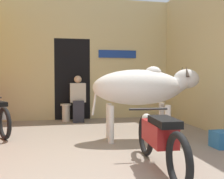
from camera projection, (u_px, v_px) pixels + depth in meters
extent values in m
cube|color=#D1BC84|center=(81.00, 19.00, 7.49)|extent=(5.15, 0.18, 1.17)
cube|color=#D1BC84|center=(21.00, 79.00, 7.22)|extent=(1.80, 0.18, 2.29)
cube|color=#D1BC84|center=(128.00, 79.00, 7.86)|extent=(2.34, 0.18, 2.29)
cube|color=black|center=(72.00, 79.00, 7.86)|extent=(1.00, 0.90, 2.29)
cube|color=navy|center=(118.00, 54.00, 7.64)|extent=(1.12, 0.03, 0.22)
cube|color=#D1BC84|center=(216.00, 53.00, 5.66)|extent=(0.18, 4.79, 3.46)
ellipsoid|color=silver|center=(138.00, 87.00, 4.98)|extent=(1.78, 0.86, 0.67)
ellipsoid|color=silver|center=(153.00, 73.00, 5.00)|extent=(0.34, 0.31, 0.25)
cylinder|color=silver|center=(178.00, 84.00, 5.07)|extent=(0.47, 0.36, 0.44)
ellipsoid|color=silver|center=(186.00, 79.00, 5.09)|extent=(0.54, 0.37, 0.38)
cylinder|color=silver|center=(95.00, 99.00, 4.90)|extent=(0.13, 0.06, 0.62)
cylinder|color=silver|center=(161.00, 120.00, 5.27)|extent=(0.11, 0.11, 0.69)
cylinder|color=silver|center=(168.00, 123.00, 4.88)|extent=(0.11, 0.11, 0.69)
cylinder|color=silver|center=(109.00, 121.00, 5.15)|extent=(0.11, 0.11, 0.69)
cylinder|color=silver|center=(111.00, 124.00, 4.76)|extent=(0.11, 0.11, 0.69)
cone|color=#473D33|center=(182.00, 72.00, 5.20)|extent=(0.08, 0.16, 0.23)
cone|color=#473D33|center=(187.00, 71.00, 4.94)|extent=(0.08, 0.16, 0.23)
torus|color=black|center=(178.00, 161.00, 2.77)|extent=(0.12, 0.63, 0.63)
torus|color=black|center=(146.00, 135.00, 4.02)|extent=(0.12, 0.63, 0.63)
cube|color=maroon|center=(159.00, 133.00, 3.39)|extent=(0.32, 0.71, 0.28)
cube|color=black|center=(164.00, 122.00, 3.20)|extent=(0.29, 0.57, 0.09)
cylinder|color=black|center=(148.00, 109.00, 3.87)|extent=(0.58, 0.07, 0.03)
sphere|color=silver|center=(147.00, 118.00, 3.96)|extent=(0.15, 0.15, 0.15)
torus|color=black|center=(4.00, 123.00, 5.03)|extent=(0.37, 0.59, 0.63)
cube|color=#282833|center=(78.00, 114.00, 6.95)|extent=(0.29, 0.14, 0.47)
cube|color=#282833|center=(78.00, 102.00, 7.02)|extent=(0.29, 0.32, 0.11)
cube|color=beige|center=(78.00, 93.00, 7.08)|extent=(0.42, 0.20, 0.52)
sphere|color=tan|center=(78.00, 79.00, 7.06)|extent=(0.20, 0.20, 0.20)
cylinder|color=beige|center=(66.00, 113.00, 7.12)|extent=(0.21, 0.21, 0.44)
cylinder|color=beige|center=(66.00, 105.00, 7.11)|extent=(0.30, 0.30, 0.04)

